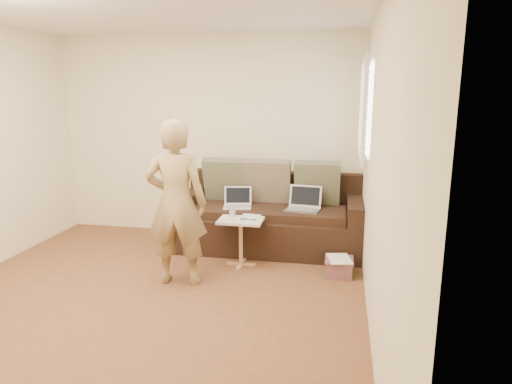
% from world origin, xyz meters
% --- Properties ---
extents(floor, '(4.50, 4.50, 0.00)m').
position_xyz_m(floor, '(0.00, 0.00, 0.00)').
color(floor, brown).
rests_on(floor, ground).
extents(wall_back, '(4.00, 0.00, 4.00)m').
position_xyz_m(wall_back, '(0.00, 2.25, 1.30)').
color(wall_back, beige).
rests_on(wall_back, ground).
extents(wall_right, '(0.00, 4.50, 4.50)m').
position_xyz_m(wall_right, '(2.00, 0.00, 1.30)').
color(wall_right, beige).
rests_on(wall_right, ground).
extents(window_blinds, '(0.12, 0.88, 1.08)m').
position_xyz_m(window_blinds, '(1.95, 1.50, 1.70)').
color(window_blinds, white).
rests_on(window_blinds, wall_right).
extents(sofa, '(2.20, 0.95, 0.85)m').
position_xyz_m(sofa, '(0.90, 1.77, 0.42)').
color(sofa, black).
rests_on(sofa, ground).
extents(pillow_left, '(0.55, 0.29, 0.57)m').
position_xyz_m(pillow_left, '(0.30, 1.98, 0.79)').
color(pillow_left, '#4F553E').
rests_on(pillow_left, sofa).
extents(pillow_mid, '(0.55, 0.27, 0.57)m').
position_xyz_m(pillow_mid, '(0.85, 1.97, 0.79)').
color(pillow_mid, brown).
rests_on(pillow_mid, sofa).
extents(pillow_right, '(0.55, 0.28, 0.57)m').
position_xyz_m(pillow_right, '(1.45, 1.98, 0.79)').
color(pillow_right, '#4F553E').
rests_on(pillow_right, sofa).
extents(laptop_silver, '(0.42, 0.33, 0.26)m').
position_xyz_m(laptop_silver, '(1.30, 1.67, 0.52)').
color(laptop_silver, '#B7BABC').
rests_on(laptop_silver, sofa).
extents(laptop_white, '(0.37, 0.29, 0.24)m').
position_xyz_m(laptop_white, '(0.52, 1.66, 0.52)').
color(laptop_white, white).
rests_on(laptop_white, sofa).
extents(person, '(0.64, 0.47, 1.65)m').
position_xyz_m(person, '(0.17, 0.58, 0.82)').
color(person, '#998F53').
rests_on(person, ground).
extents(side_table, '(0.48, 0.34, 0.53)m').
position_xyz_m(side_table, '(0.68, 1.15, 0.26)').
color(side_table, silver).
rests_on(side_table, ground).
extents(drinking_glass, '(0.07, 0.07, 0.12)m').
position_xyz_m(drinking_glass, '(0.56, 1.25, 0.59)').
color(drinking_glass, silver).
rests_on(drinking_glass, side_table).
extents(scissors, '(0.20, 0.14, 0.02)m').
position_xyz_m(scissors, '(0.76, 1.13, 0.53)').
color(scissors, silver).
rests_on(scissors, side_table).
extents(paper_on_table, '(0.25, 0.33, 0.00)m').
position_xyz_m(paper_on_table, '(0.75, 1.22, 0.53)').
color(paper_on_table, white).
rests_on(paper_on_table, side_table).
extents(striped_box, '(0.29, 0.29, 0.18)m').
position_xyz_m(striped_box, '(1.75, 1.06, 0.09)').
color(striped_box, '#DA204F').
rests_on(striped_box, ground).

